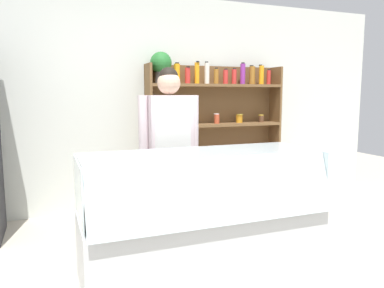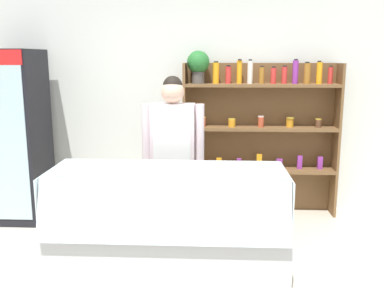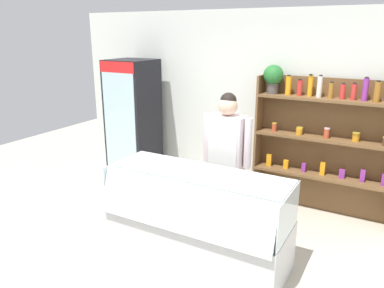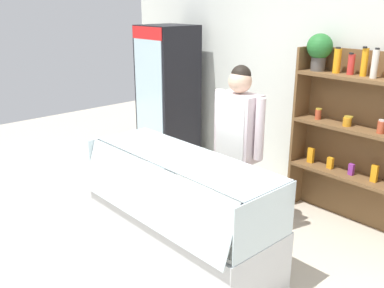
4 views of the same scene
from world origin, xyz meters
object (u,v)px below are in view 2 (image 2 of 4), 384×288
(deli_display_case, at_px, (168,249))
(shelving_unit, at_px, (253,124))
(drinks_fridge, at_px, (14,136))
(shop_clerk, at_px, (173,147))

(deli_display_case, bearing_deg, shelving_unit, 64.58)
(drinks_fridge, xyz_separation_m, shop_clerk, (1.93, -0.68, 0.03))
(drinks_fridge, relative_size, deli_display_case, 1.03)
(drinks_fridge, relative_size, shelving_unit, 1.01)
(shelving_unit, distance_m, shop_clerk, 1.36)
(drinks_fridge, height_order, deli_display_case, drinks_fridge)
(deli_display_case, height_order, shop_clerk, shop_clerk)
(shelving_unit, relative_size, deli_display_case, 1.02)
(shelving_unit, relative_size, shop_clerk, 1.15)
(shelving_unit, bearing_deg, drinks_fridge, -172.83)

